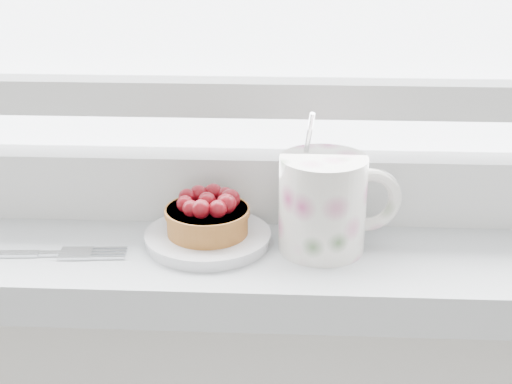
# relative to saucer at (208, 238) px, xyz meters

# --- Properties ---
(saucer) EXTENTS (0.12, 0.12, 0.01)m
(saucer) POSITION_rel_saucer_xyz_m (0.00, 0.00, 0.00)
(saucer) COLOR silver
(saucer) RESTS_ON windowsill
(raspberry_tart) EXTENTS (0.08, 0.08, 0.04)m
(raspberry_tart) POSITION_rel_saucer_xyz_m (0.00, 0.00, 0.03)
(raspberry_tart) COLOR brown
(raspberry_tart) RESTS_ON saucer
(floral_mug) EXTENTS (0.13, 0.10, 0.13)m
(floral_mug) POSITION_rel_saucer_xyz_m (0.11, -0.00, 0.04)
(floral_mug) COLOR silver
(floral_mug) RESTS_ON windowsill
(fork) EXTENTS (0.20, 0.03, 0.00)m
(fork) POSITION_rel_saucer_xyz_m (-0.17, -0.04, -0.00)
(fork) COLOR silver
(fork) RESTS_ON windowsill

